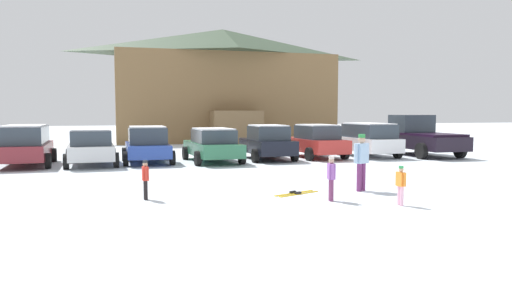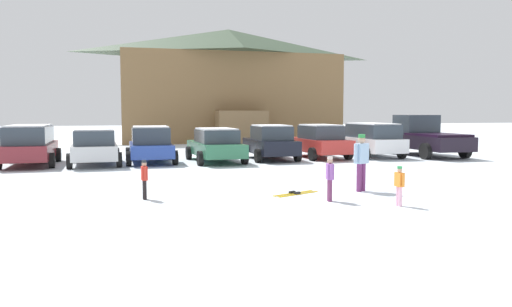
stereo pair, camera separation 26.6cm
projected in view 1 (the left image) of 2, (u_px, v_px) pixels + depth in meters
name	position (u px, v px, depth m)	size (l,w,h in m)	color
ground	(406.00, 247.00, 8.58)	(160.00, 160.00, 0.00)	silver
ski_lodge	(223.00, 85.00, 39.92)	(17.36, 9.57, 8.86)	brown
parked_maroon_van	(25.00, 144.00, 21.31)	(2.30, 4.67, 1.75)	maroon
parked_silver_wagon	(91.00, 145.00, 21.61)	(2.30, 4.49, 1.60)	silver
parked_blue_hatchback	(147.00, 145.00, 22.52)	(2.21, 4.04, 1.68)	#264198
parked_green_coupe	(213.00, 145.00, 22.99)	(2.33, 4.83, 1.57)	#2E6E4B
parked_black_sedan	(267.00, 142.00, 24.09)	(2.15, 4.10, 1.69)	black
parked_red_sedan	(316.00, 141.00, 25.08)	(2.28, 4.44, 1.69)	#B12D28
parked_white_suv	(368.00, 139.00, 25.60)	(2.19, 4.11, 1.74)	silver
pickup_truck	(420.00, 137.00, 26.41)	(2.56, 5.36, 2.15)	black
skier_adult_in_blue_parka	(361.00, 159.00, 14.53)	(0.57, 0.39, 1.67)	#6F2E65
skier_child_in_red_jacket	(145.00, 177.00, 13.11)	(0.17, 0.39, 1.05)	black
skier_child_in_orange_jacket	(401.00, 183.00, 12.30)	(0.16, 0.37, 0.99)	#EEAFCA
skier_child_in_purple_jacket	(331.00, 176.00, 12.92)	(0.22, 0.42, 1.16)	#6E3159
pair_of_skis	(296.00, 193.00, 14.08)	(1.49, 0.90, 0.08)	gold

